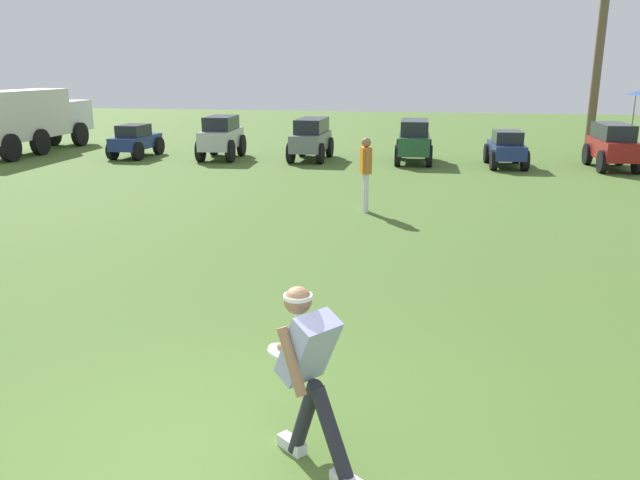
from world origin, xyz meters
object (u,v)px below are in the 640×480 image
parked_car_slot_b (221,136)px  parked_car_slot_f (613,145)px  parked_car_slot_d (414,140)px  frisbee_in_flight (282,352)px  palm_tree_far_left (602,25)px  teammate_near_sideline (366,167)px  box_truck (32,118)px  frisbee_thrower (309,369)px  parked_car_slot_e (506,148)px  parked_car_slot_c (311,138)px  parked_car_slot_a (135,140)px

parked_car_slot_b → parked_car_slot_f: parked_car_slot_b is taller
parked_car_slot_b → parked_car_slot_d: bearing=3.0°
frisbee_in_flight → palm_tree_far_left: 20.88m
teammate_near_sideline → box_truck: 14.67m
frisbee_thrower → parked_car_slot_f: bearing=69.3°
box_truck → parked_car_slot_e: bearing=-1.1°
frisbee_in_flight → parked_car_slot_e: size_ratio=0.11×
parked_car_slot_b → parked_car_slot_d: parked_car_slot_b is taller
frisbee_thrower → palm_tree_far_left: bearing=72.7°
parked_car_slot_c → parked_car_slot_b: bearing=-173.7°
teammate_near_sideline → parked_car_slot_f: 9.72m
parked_car_slot_d → parked_car_slot_e: 2.85m
teammate_near_sideline → palm_tree_far_left: size_ratio=0.21×
parked_car_slot_f → palm_tree_far_left: (0.22, 4.08, 3.65)m
teammate_near_sideline → parked_car_slot_d: teammate_near_sideline is taller
parked_car_slot_e → parked_car_slot_b: bearing=179.6°
parked_car_slot_d → box_truck: 13.45m
frisbee_thrower → teammate_near_sideline: size_ratio=0.90×
teammate_near_sideline → parked_car_slot_b: bearing=128.7°
parked_car_slot_a → parked_car_slot_b: parked_car_slot_b is taller
frisbee_in_flight → parked_car_slot_a: bearing=120.5°
parked_car_slot_e → parked_car_slot_a: bearing=-179.4°
frisbee_thrower → palm_tree_far_left: (6.24, 19.97, 3.58)m
box_truck → parked_car_slot_f: bearing=-0.5°
frisbee_thrower → parked_car_slot_e: frisbee_thrower is taller
teammate_near_sideline → parked_car_slot_c: (-2.65, 7.36, -0.22)m
parked_car_slot_b → parked_car_slot_c: bearing=6.3°
parked_car_slot_d → parked_car_slot_c: bearing=-179.9°
parked_car_slot_f → palm_tree_far_left: bearing=86.9°
frisbee_in_flight → teammate_near_sideline: (-0.25, 8.26, 0.28)m
box_truck → palm_tree_far_left: (19.55, 3.91, 3.14)m
parked_car_slot_c → parked_car_slot_f: same height
parked_car_slot_b → parked_car_slot_d: (6.34, 0.33, -0.02)m
parked_car_slot_b → parked_car_slot_e: size_ratio=1.07×
parked_car_slot_a → parked_car_slot_e: (12.15, 0.13, 0.00)m
frisbee_thrower → parked_car_slot_b: 16.98m
teammate_near_sideline → parked_car_slot_f: (6.60, 7.13, -0.22)m
parked_car_slot_b → parked_car_slot_c: 3.00m
frisbee_thrower → parked_car_slot_d: frisbee_thrower is taller
parked_car_slot_e → box_truck: (-16.25, 0.33, 0.67)m
box_truck → parked_car_slot_b: bearing=-2.1°
parked_car_slot_b → box_truck: bearing=177.9°
parked_car_slot_f → box_truck: size_ratio=0.41×
frisbee_thrower → palm_tree_far_left: size_ratio=0.19×
box_truck → teammate_near_sideline: bearing=-29.8°
parked_car_slot_b → palm_tree_far_left: (12.46, 4.17, 3.63)m
frisbee_thrower → parked_car_slot_e: (2.94, 15.74, -0.23)m
frisbee_in_flight → parked_car_slot_c: 15.89m
frisbee_thrower → parked_car_slot_f: size_ratio=0.58×
teammate_near_sideline → box_truck: size_ratio=0.26×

